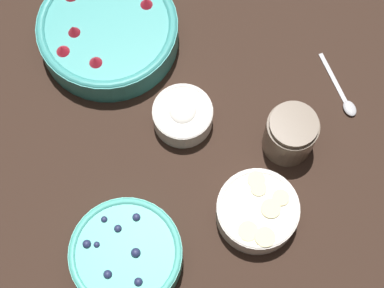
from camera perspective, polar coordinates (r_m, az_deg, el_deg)
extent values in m
plane|color=black|center=(1.12, -0.21, -3.61)|extent=(4.00, 4.00, 0.00)
cylinder|color=teal|center=(1.22, -7.42, 9.79)|extent=(0.26, 0.26, 0.06)
torus|color=teal|center=(1.20, -7.56, 10.36)|extent=(0.26, 0.26, 0.02)
cylinder|color=#B21928|center=(1.20, -7.51, 10.16)|extent=(0.21, 0.21, 0.02)
cone|color=#B21928|center=(1.17, -11.44, 8.21)|extent=(0.04, 0.04, 0.02)
cone|color=#B21928|center=(1.15, -8.59, 7.31)|extent=(0.03, 0.03, 0.02)
cone|color=#B21928|center=(1.20, -4.09, 12.43)|extent=(0.03, 0.03, 0.02)
cone|color=#B21928|center=(1.19, -10.48, 9.91)|extent=(0.04, 0.04, 0.02)
cylinder|color=#47AD9E|center=(1.07, -5.83, -9.85)|extent=(0.18, 0.18, 0.05)
torus|color=#47AD9E|center=(1.04, -5.95, -9.61)|extent=(0.18, 0.18, 0.01)
cylinder|color=#23284C|center=(1.05, -5.91, -9.70)|extent=(0.15, 0.15, 0.02)
sphere|color=#23284C|center=(1.03, -4.79, -12.12)|extent=(0.01, 0.01, 0.01)
sphere|color=#23284C|center=(1.05, -8.47, -8.84)|extent=(0.01, 0.01, 0.01)
sphere|color=#23284C|center=(1.05, -6.60, -7.48)|extent=(0.01, 0.01, 0.01)
sphere|color=#23284C|center=(1.04, -7.50, -11.42)|extent=(0.01, 0.01, 0.01)
sphere|color=#23284C|center=(1.05, -9.33, -8.77)|extent=(0.01, 0.01, 0.01)
sphere|color=#23284C|center=(1.05, -4.97, -6.50)|extent=(0.01, 0.01, 0.01)
sphere|color=#23284C|center=(1.04, -5.03, -9.61)|extent=(0.02, 0.02, 0.02)
sphere|color=#23284C|center=(1.06, -7.81, -6.66)|extent=(0.01, 0.01, 0.01)
cylinder|color=white|center=(1.09, 5.80, -6.00)|extent=(0.14, 0.14, 0.05)
torus|color=white|center=(1.07, 5.91, -5.71)|extent=(0.14, 0.14, 0.01)
cylinder|color=beige|center=(1.07, 5.88, -5.81)|extent=(0.11, 0.11, 0.01)
cylinder|color=beige|center=(1.05, 6.51, -8.24)|extent=(0.03, 0.03, 0.01)
cylinder|color=beige|center=(1.07, 7.89, -4.76)|extent=(0.03, 0.03, 0.01)
cylinder|color=beige|center=(1.07, 5.93, -3.96)|extent=(0.03, 0.03, 0.00)
cylinder|color=beige|center=(1.06, 7.01, -5.73)|extent=(0.03, 0.03, 0.01)
cylinder|color=beige|center=(1.08, 5.74, -3.19)|extent=(0.03, 0.03, 0.00)
cylinder|color=beige|center=(1.05, 5.01, -7.73)|extent=(0.03, 0.03, 0.00)
cylinder|color=silver|center=(1.14, -0.83, 2.50)|extent=(0.11, 0.11, 0.04)
torus|color=silver|center=(1.12, -0.84, 2.91)|extent=(0.11, 0.11, 0.01)
cylinder|color=white|center=(1.13, -0.84, 2.77)|extent=(0.09, 0.09, 0.01)
ellipsoid|color=white|center=(1.12, -0.84, 2.91)|extent=(0.05, 0.05, 0.02)
cylinder|color=brown|center=(1.12, 8.70, 0.82)|extent=(0.09, 0.09, 0.08)
cylinder|color=#512D1E|center=(1.12, 8.65, 0.70)|extent=(0.07, 0.07, 0.06)
cylinder|color=brown|center=(1.07, 9.05, 1.73)|extent=(0.08, 0.08, 0.01)
cube|color=#B2B2B7|center=(1.22, 12.45, 5.75)|extent=(0.10, 0.06, 0.01)
ellipsoid|color=#B2B2B7|center=(1.20, 13.84, 3.09)|extent=(0.04, 0.03, 0.01)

